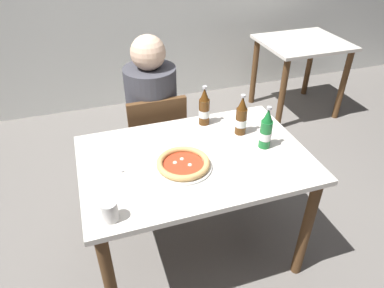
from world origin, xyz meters
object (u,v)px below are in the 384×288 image
object	(u,v)px
dining_table_main	(195,174)
beer_bottle_right	(204,108)
paper_cup	(110,211)
beer_bottle_center	(266,130)
diner_seated	(153,124)
beer_bottle_left	(241,118)
napkin_with_cutlery	(110,164)
dining_table_background	(301,57)
chair_behind_table	(156,140)
pizza_margherita_near	(183,164)

from	to	relation	value
dining_table_main	beer_bottle_right	xyz separation A→B (m)	(0.16, 0.31, 0.22)
beer_bottle_right	paper_cup	size ratio (longest dim) A/B	2.60
beer_bottle_center	diner_seated	bearing A→B (deg)	124.70
beer_bottle_left	beer_bottle_center	bearing A→B (deg)	-67.79
dining_table_main	napkin_with_cutlery	distance (m)	0.46
dining_table_main	paper_cup	distance (m)	0.59
dining_table_background	beer_bottle_center	size ratio (longest dim) A/B	3.24
beer_bottle_right	paper_cup	bearing A→B (deg)	-136.28
chair_behind_table	beer_bottle_center	world-z (taller)	beer_bottle_center
dining_table_background	beer_bottle_left	world-z (taller)	beer_bottle_left
beer_bottle_left	beer_bottle_right	bearing A→B (deg)	134.40
dining_table_main	dining_table_background	size ratio (longest dim) A/B	1.50
chair_behind_table	paper_cup	world-z (taller)	chair_behind_table
dining_table_background	pizza_margherita_near	xyz separation A→B (m)	(-1.68, -1.51, 0.18)
dining_table_background	beer_bottle_left	bearing A→B (deg)	-134.26
beer_bottle_right	napkin_with_cutlery	world-z (taller)	beer_bottle_right
diner_seated	beer_bottle_center	distance (m)	0.88
pizza_margherita_near	dining_table_background	bearing A→B (deg)	41.95
paper_cup	beer_bottle_center	bearing A→B (deg)	17.81
napkin_with_cutlery	beer_bottle_center	bearing A→B (deg)	-7.21
dining_table_background	napkin_with_cutlery	bearing A→B (deg)	-146.09
napkin_with_cutlery	dining_table_background	bearing A→B (deg)	33.91
pizza_margherita_near	beer_bottle_right	xyz separation A→B (m)	(0.25, 0.37, 0.08)
dining_table_main	chair_behind_table	bearing A→B (deg)	97.80
chair_behind_table	diner_seated	xyz separation A→B (m)	(-0.00, 0.05, 0.10)
pizza_margherita_near	paper_cup	size ratio (longest dim) A/B	3.08
dining_table_main	beer_bottle_left	xyz separation A→B (m)	(0.32, 0.14, 0.22)
paper_cup	napkin_with_cutlery	bearing A→B (deg)	83.57
dining_table_main	napkin_with_cutlery	bearing A→B (deg)	169.89
chair_behind_table	diner_seated	size ratio (longest dim) A/B	0.70
beer_bottle_right	napkin_with_cutlery	xyz separation A→B (m)	(-0.60, -0.23, -0.10)
dining_table_background	paper_cup	size ratio (longest dim) A/B	8.42
beer_bottle_center	beer_bottle_right	distance (m)	0.41
napkin_with_cutlery	pizza_margherita_near	bearing A→B (deg)	-22.20
beer_bottle_center	beer_bottle_right	bearing A→B (deg)	124.76
diner_seated	dining_table_background	bearing A→B (deg)	25.05
dining_table_main	diner_seated	xyz separation A→B (m)	(-0.08, 0.66, -0.05)
dining_table_main	napkin_with_cutlery	size ratio (longest dim) A/B	5.53
chair_behind_table	dining_table_background	distance (m)	1.88
diner_seated	pizza_margherita_near	bearing A→B (deg)	-90.09
beer_bottle_left	paper_cup	world-z (taller)	beer_bottle_left
dining_table_main	diner_seated	bearing A→B (deg)	97.23
diner_seated	beer_bottle_left	size ratio (longest dim) A/B	4.89
diner_seated	paper_cup	distance (m)	1.07
diner_seated	napkin_with_cutlery	size ratio (longest dim) A/B	5.57
pizza_margherita_near	dining_table_main	bearing A→B (deg)	37.87
chair_behind_table	diner_seated	distance (m)	0.11
beer_bottle_center	paper_cup	world-z (taller)	beer_bottle_center
dining_table_background	pizza_margherita_near	bearing A→B (deg)	-138.05
pizza_margherita_near	beer_bottle_left	world-z (taller)	beer_bottle_left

